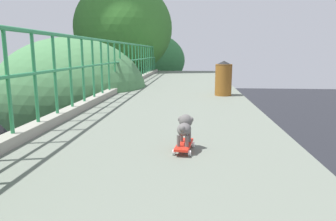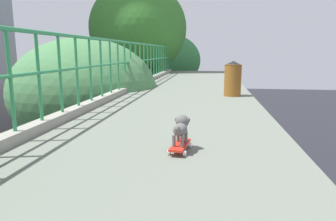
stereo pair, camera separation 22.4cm
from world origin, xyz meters
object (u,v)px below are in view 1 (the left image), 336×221
(city_bus, at_px, (73,109))
(litter_bin, at_px, (223,78))
(small_dog, at_px, (185,126))
(toy_skateboard, at_px, (184,145))

(city_bus, bearing_deg, litter_bin, -58.95)
(city_bus, xyz_separation_m, litter_bin, (11.45, -19.03, 4.42))
(small_dog, height_order, litter_bin, litter_bin)
(city_bus, xyz_separation_m, small_dog, (10.65, -23.37, 4.26))
(toy_skateboard, height_order, small_dog, small_dog)
(toy_skateboard, distance_m, small_dog, 0.20)
(city_bus, bearing_deg, small_dog, -65.49)
(city_bus, height_order, toy_skateboard, toy_skateboard)
(small_dog, distance_m, litter_bin, 4.42)
(small_dog, bearing_deg, toy_skateboard, -101.47)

